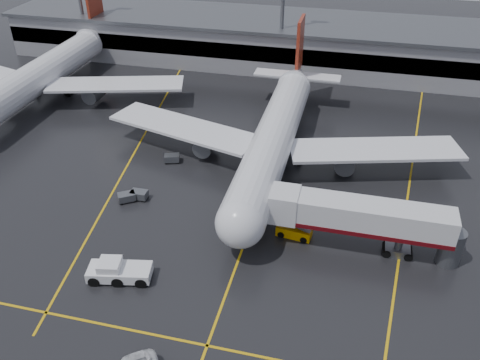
# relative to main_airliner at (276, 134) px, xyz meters

# --- Properties ---
(ground) EXTENTS (220.00, 220.00, 0.00)m
(ground) POSITION_rel_main_airliner_xyz_m (0.00, -9.70, -4.21)
(ground) COLOR black
(ground) RESTS_ON ground
(apron_line_centre) EXTENTS (0.25, 90.00, 0.02)m
(apron_line_centre) POSITION_rel_main_airliner_xyz_m (0.00, -9.70, -4.20)
(apron_line_centre) COLOR gold
(apron_line_centre) RESTS_ON ground
(apron_line_stop) EXTENTS (60.00, 0.25, 0.02)m
(apron_line_stop) POSITION_rel_main_airliner_xyz_m (0.00, -31.70, -4.20)
(apron_line_stop) COLOR gold
(apron_line_stop) RESTS_ON ground
(apron_line_left) EXTENTS (9.99, 69.35, 0.02)m
(apron_line_left) POSITION_rel_main_airliner_xyz_m (-20.00, 0.30, -4.20)
(apron_line_left) COLOR gold
(apron_line_left) RESTS_ON ground
(apron_line_right) EXTENTS (7.57, 69.64, 0.02)m
(apron_line_right) POSITION_rel_main_airliner_xyz_m (18.00, 0.30, -4.20)
(apron_line_right) COLOR gold
(apron_line_right) RESTS_ON ground
(terminal) EXTENTS (122.00, 19.00, 8.60)m
(terminal) POSITION_rel_main_airliner_xyz_m (0.00, 38.23, 0.11)
(terminal) COLOR gray
(terminal) RESTS_ON ground
(main_airliner) EXTENTS (48.80, 45.60, 14.10)m
(main_airliner) POSITION_rel_main_airliner_xyz_m (0.00, 0.00, 0.00)
(main_airliner) COLOR silver
(main_airliner) RESTS_ON ground
(second_airliner) EXTENTS (48.80, 45.60, 14.10)m
(second_airliner) POSITION_rel_main_airliner_xyz_m (-42.00, 12.00, 0.00)
(second_airliner) COLOR silver
(second_airliner) RESTS_ON ground
(jet_bridge) EXTENTS (19.90, 3.40, 6.05)m
(jet_bridge) POSITION_rel_main_airliner_xyz_m (11.87, -15.70, -0.28)
(jet_bridge) COLOR silver
(jet_bridge) RESTS_ON ground
(pushback_tractor) EXTENTS (6.58, 3.74, 2.22)m
(pushback_tractor) POSITION_rel_main_airliner_xyz_m (-10.93, -25.93, -3.33)
(pushback_tractor) COLOR white
(pushback_tractor) RESTS_ON ground
(belt_loader) EXTENTS (4.00, 2.20, 2.42)m
(belt_loader) POSITION_rel_main_airliner_xyz_m (5.01, -15.22, -3.61)
(belt_loader) COLOR #EA9A00
(belt_loader) RESTS_ON ground
(baggage_cart_a) EXTENTS (2.01, 1.31, 1.12)m
(baggage_cart_a) POSITION_rel_main_airliner_xyz_m (-14.39, -12.77, -3.58)
(baggage_cart_a) COLOR #595B60
(baggage_cart_a) RESTS_ON ground
(baggage_cart_b) EXTENTS (2.38, 2.20, 1.12)m
(baggage_cart_b) POSITION_rel_main_airliner_xyz_m (-15.65, -13.59, -3.58)
(baggage_cart_b) COLOR #595B60
(baggage_cart_b) RESTS_ON ground
(baggage_cart_c) EXTENTS (2.31, 1.86, 1.12)m
(baggage_cart_c) POSITION_rel_main_airliner_xyz_m (-13.54, -3.61, -3.58)
(baggage_cart_c) COLOR #595B60
(baggage_cart_c) RESTS_ON ground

